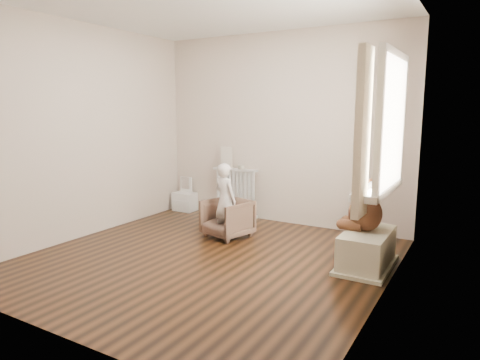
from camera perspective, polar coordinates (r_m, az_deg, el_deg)
The scene contains 19 objects.
floor at distance 4.62m, azimuth -4.49°, elevation -10.48°, with size 3.60×3.60×0.01m, color black.
ceiling at distance 4.47m, azimuth -4.96°, elevation 22.71°, with size 3.60×3.60×0.01m, color white.
back_wall at distance 5.92m, azimuth 5.37°, elevation 6.77°, with size 3.60×0.02×2.60m, color beige.
front_wall at distance 3.06m, azimuth -24.39°, elevation 3.47°, with size 3.60×0.02×2.60m, color beige.
left_wall at distance 5.58m, azimuth -20.14°, elevation 6.07°, with size 0.02×3.60×2.60m, color beige.
right_wall at distance 3.64m, azimuth 19.30°, elevation 4.61°, with size 0.02×3.60×2.60m, color beige.
window at distance 3.93m, azimuth 19.70°, elevation 7.10°, with size 0.03×0.90×1.10m, color white.
window_sill at distance 4.01m, azimuth 17.98°, elevation -1.12°, with size 0.22×1.10×0.06m, color silver.
curtain_left at distance 3.40m, azimuth 16.02°, elevation 5.99°, with size 0.06×0.26×1.30m, color beige.
curtain_right at distance 4.52m, azimuth 19.64°, elevation 6.58°, with size 0.06×0.26×1.30m, color beige.
radiator at distance 6.22m, azimuth -0.64°, elevation -1.51°, with size 0.69×0.13×0.72m, color silver.
paper_doll at distance 6.22m, azimuth -1.80°, elevation 3.03°, with size 0.18×0.02×0.31m, color beige.
tin_a at distance 6.11m, azimuth 0.17°, elevation 1.74°, with size 0.10×0.10×0.06m, color #A59E8C.
toy_vanity at distance 6.72m, azimuth -7.40°, elevation -1.76°, with size 0.33×0.24×0.52m, color silver.
armchair at distance 5.31m, azimuth -1.70°, elevation -5.13°, with size 0.50×0.52×0.47m, color brown.
child at distance 5.22m, azimuth -2.00°, elevation -2.70°, with size 0.33×0.22×0.91m, color silver.
toy_bench at distance 4.52m, azimuth 16.57°, elevation -8.66°, with size 0.42×0.79×0.37m, color beige.
teddy_bear at distance 4.45m, azimuth 16.42°, elevation -2.66°, with size 0.43×0.34×0.53m, color #3A1E11, non-canonical shape.
plush_cat at distance 4.25m, azimuth 18.71°, elevation 1.20°, with size 0.17×0.28×0.24m, color gray, non-canonical shape.
Camera 1 is at (2.49, -3.56, 1.58)m, focal length 32.00 mm.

